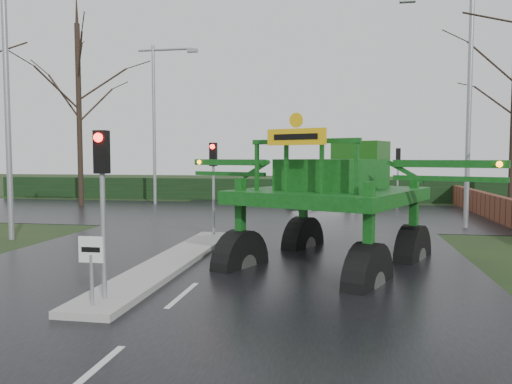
% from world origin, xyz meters
% --- Properties ---
extents(ground, '(140.00, 140.00, 0.00)m').
position_xyz_m(ground, '(0.00, 0.00, 0.00)').
color(ground, black).
rests_on(ground, ground).
extents(road_main, '(14.00, 80.00, 0.02)m').
position_xyz_m(road_main, '(0.00, 10.00, 0.00)').
color(road_main, black).
rests_on(road_main, ground).
extents(road_cross, '(80.00, 12.00, 0.02)m').
position_xyz_m(road_cross, '(0.00, 16.00, 0.01)').
color(road_cross, black).
rests_on(road_cross, ground).
extents(median_island, '(1.20, 10.00, 0.16)m').
position_xyz_m(median_island, '(-1.30, 3.00, 0.09)').
color(median_island, gray).
rests_on(median_island, ground).
extents(hedge_row, '(44.00, 0.90, 1.50)m').
position_xyz_m(hedge_row, '(0.00, 24.00, 0.75)').
color(hedge_row, black).
rests_on(hedge_row, ground).
extents(brick_wall, '(0.40, 20.00, 1.20)m').
position_xyz_m(brick_wall, '(10.50, 16.00, 0.60)').
color(brick_wall, '#592D1E').
rests_on(brick_wall, ground).
extents(keep_left_sign, '(0.50, 0.07, 1.35)m').
position_xyz_m(keep_left_sign, '(-1.30, -1.50, 1.06)').
color(keep_left_sign, gray).
rests_on(keep_left_sign, ground).
extents(traffic_signal_near, '(0.26, 0.33, 3.52)m').
position_xyz_m(traffic_signal_near, '(-1.30, -1.01, 2.59)').
color(traffic_signal_near, gray).
rests_on(traffic_signal_near, ground).
extents(traffic_signal_mid, '(0.26, 0.33, 3.52)m').
position_xyz_m(traffic_signal_mid, '(-1.30, 7.49, 2.59)').
color(traffic_signal_mid, gray).
rests_on(traffic_signal_mid, ground).
extents(traffic_signal_far, '(0.26, 0.33, 3.52)m').
position_xyz_m(traffic_signal_far, '(6.50, 20.01, 2.59)').
color(traffic_signal_far, gray).
rests_on(traffic_signal_far, ground).
extents(street_light_left_near, '(3.85, 0.30, 10.00)m').
position_xyz_m(street_light_left_near, '(-8.19, 6.00, 5.99)').
color(street_light_left_near, gray).
rests_on(street_light_left_near, ground).
extents(street_light_right, '(3.85, 0.30, 10.00)m').
position_xyz_m(street_light_right, '(8.19, 12.00, 5.99)').
color(street_light_right, gray).
rests_on(street_light_right, ground).
extents(street_light_left_far, '(3.85, 0.30, 10.00)m').
position_xyz_m(street_light_left_far, '(-8.19, 20.00, 5.99)').
color(street_light_left_far, gray).
rests_on(street_light_left_far, ground).
extents(tree_left_far, '(7.70, 7.70, 13.26)m').
position_xyz_m(tree_left_far, '(-12.50, 18.00, 7.15)').
color(tree_left_far, black).
rests_on(tree_left_far, ground).
extents(crop_sprayer, '(8.46, 6.88, 5.10)m').
position_xyz_m(crop_sprayer, '(0.73, 3.27, 2.41)').
color(crop_sprayer, black).
rests_on(crop_sprayer, ground).
extents(white_sedan, '(5.02, 3.16, 1.56)m').
position_xyz_m(white_sedan, '(2.41, 19.41, 0.00)').
color(white_sedan, white).
rests_on(white_sedan, ground).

